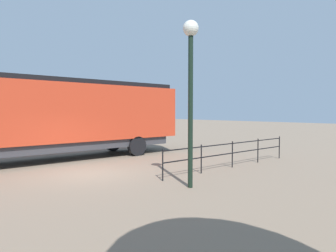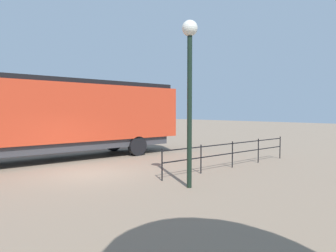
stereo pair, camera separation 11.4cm
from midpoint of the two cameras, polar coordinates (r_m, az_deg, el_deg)
ground_plane at (r=12.72m, az=-14.43°, el=-8.70°), size 120.00×120.00×0.00m
locomotive at (r=16.31m, az=-21.31°, el=1.92°), size 3.01×15.42×4.14m
lamp_post at (r=9.95m, az=4.45°, el=10.68°), size 0.51×0.51×5.45m
platform_fence at (r=13.81m, az=12.33°, el=-4.56°), size 0.05×8.13×1.17m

